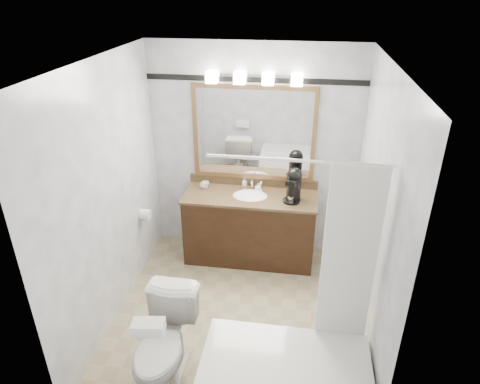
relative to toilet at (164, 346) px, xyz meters
The scene contains 15 objects.
room 1.30m from the toilet, 62.16° to the left, with size 2.42×2.62×2.52m.
vanity 1.94m from the toilet, 76.32° to the left, with size 1.53×0.58×0.97m.
mirror 2.46m from the toilet, 77.95° to the left, with size 1.40×0.04×1.10m.
vanity_light_bar 2.76m from the toilet, 77.65° to the left, with size 1.02×0.14×0.12m.
accent_stripe 2.79m from the toilet, 78.01° to the left, with size 2.40×0.01×0.06m, color black.
bathtub 1.02m from the toilet, ahead, with size 1.30×0.75×1.96m.
tp_roll 1.71m from the toilet, 113.91° to the left, with size 0.12×0.12×0.11m, color white.
toilet is the anchor object (origin of this frame).
tissue_box 0.51m from the toilet, 90.00° to the right, with size 0.23×0.13×0.10m, color white.
coffee_maker 2.19m from the toilet, 63.07° to the left, with size 0.20×0.24×0.38m.
cup_left 2.06m from the toilet, 93.10° to the left, with size 0.09×0.09×0.07m, color white.
cup_right 2.06m from the toilet, 92.46° to the left, with size 0.08×0.08×0.08m, color white.
soap_bottle_a 2.20m from the toilet, 80.17° to the left, with size 0.05×0.05×0.10m, color white.
soap_bottle_b 2.15m from the toilet, 75.16° to the left, with size 0.08×0.08×0.10m, color white.
soap_bar 2.13m from the toilet, 74.77° to the left, with size 0.07×0.04×0.02m, color beige.
Camera 1 is at (0.53, -3.29, 3.08)m, focal length 32.00 mm.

